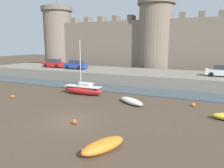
{
  "coord_description": "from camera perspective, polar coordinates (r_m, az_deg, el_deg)",
  "views": [
    {
      "loc": [
        9.95,
        -14.58,
        6.42
      ],
      "look_at": [
        1.71,
        4.35,
        2.5
      ],
      "focal_mm": 35.0,
      "sensor_mm": 36.0,
      "label": 1
    }
  ],
  "objects": [
    {
      "name": "car_quay_west",
      "position": [
        34.52,
        26.71,
        3.06
      ],
      "size": [
        4.11,
        1.9,
        1.62
      ],
      "color": "silver",
      "rests_on": "quay_road"
    },
    {
      "name": "mooring_buoy_off_centre",
      "position": [
        23.86,
        20.44,
        -5.08
      ],
      "size": [
        0.38,
        0.38,
        0.38
      ],
      "primitive_type": "sphere",
      "color": "orange",
      "rests_on": "ground"
    },
    {
      "name": "car_quay_centre_east",
      "position": [
        43.85,
        -14.93,
        5.24
      ],
      "size": [
        4.11,
        1.9,
        1.62
      ],
      "color": "red",
      "rests_on": "quay_road"
    },
    {
      "name": "sailboat_midflat_centre",
      "position": [
        27.6,
        -7.56,
        -1.44
      ],
      "size": [
        5.42,
        1.44,
        6.75
      ],
      "color": "red",
      "rests_on": "ground"
    },
    {
      "name": "rowboat_foreground_left",
      "position": [
        13.55,
        -2.34,
        -15.73
      ],
      "size": [
        2.32,
        3.31,
        0.73
      ],
      "color": "orange",
      "rests_on": "ground"
    },
    {
      "name": "ground_plane",
      "position": [
        18.78,
        -10.27,
        -9.42
      ],
      "size": [
        160.0,
        160.0,
        0.0
      ],
      "primitive_type": "plane",
      "color": "#4C3D2D"
    },
    {
      "name": "car_quay_centre_west",
      "position": [
        40.32,
        -9.43,
        5.01
      ],
      "size": [
        4.11,
        1.9,
        1.62
      ],
      "color": "#263F99",
      "rests_on": "quay_road"
    },
    {
      "name": "quay_road",
      "position": [
        36.77,
        7.54,
        1.95
      ],
      "size": [
        59.84,
        10.0,
        1.71
      ],
      "primitive_type": "cube",
      "color": "gray",
      "rests_on": "ground"
    },
    {
      "name": "water_channel",
      "position": [
        30.12,
        3.68,
        -1.48
      ],
      "size": [
        80.0,
        4.5,
        0.1
      ],
      "primitive_type": "cube",
      "color": "#3D4C56",
      "rests_on": "ground"
    },
    {
      "name": "castle",
      "position": [
        45.79,
        11.16,
        10.87
      ],
      "size": [
        55.23,
        7.39,
        17.78
      ],
      "color": "#7A6B5B",
      "rests_on": "ground"
    },
    {
      "name": "mooring_buoy_mid_mud",
      "position": [
        28.3,
        -24.54,
        -2.98
      ],
      "size": [
        0.36,
        0.36,
        0.36
      ],
      "primitive_type": "sphere",
      "color": "orange",
      "rests_on": "ground"
    },
    {
      "name": "mooring_buoy_near_channel",
      "position": [
        17.96,
        -9.81,
        -9.7
      ],
      "size": [
        0.38,
        0.38,
        0.38
      ],
      "primitive_type": "sphere",
      "color": "#E04C1E",
      "rests_on": "ground"
    },
    {
      "name": "rowboat_midflat_right",
      "position": [
        23.36,
        5.07,
        -4.43
      ],
      "size": [
        3.58,
        2.94,
        0.61
      ],
      "color": "silver",
      "rests_on": "ground"
    }
  ]
}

